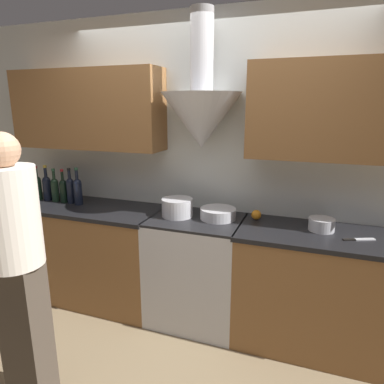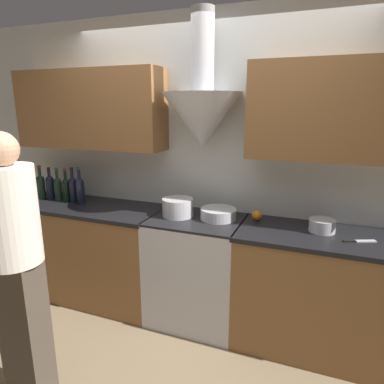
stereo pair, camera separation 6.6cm
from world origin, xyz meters
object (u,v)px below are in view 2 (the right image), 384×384
Objects in this scene: wine_bottle_2 at (50,186)px; person_foreground_left at (16,261)px; wine_bottle_1 at (41,185)px; mixing_bowl at (218,214)px; orange_fruit at (257,215)px; wine_bottle_5 at (73,188)px; wine_bottle_6 at (80,189)px; stock_pot at (178,207)px; wine_bottle_4 at (66,189)px; saucepan at (322,225)px; stove_range at (196,269)px; wine_bottle_0 at (33,184)px; wine_bottle_3 at (58,188)px.

person_foreground_left reaches higher than wine_bottle_2.
mixing_bowl is at bearing 1.01° from wine_bottle_1.
wine_bottle_1 is at bearing -176.77° from orange_fruit.
mixing_bowl is at bearing 0.90° from wine_bottle_5.
wine_bottle_6 reaches higher than stock_pot.
mixing_bowl is at bearing 1.00° from wine_bottle_4.
saucepan is at bearing 36.03° from person_foreground_left.
stock_pot is (1.18, -0.02, -0.05)m from wine_bottle_4.
wine_bottle_5 is at bearing 178.49° from stove_range.
saucepan is (2.73, 0.04, -0.09)m from wine_bottle_0.
wine_bottle_5 is at bearing -1.34° from wine_bottle_2.
wine_bottle_5 is at bearing 2.92° from wine_bottle_4.
wine_bottle_1 is 2.14m from orange_fruit.
wine_bottle_6 is at bearing -178.89° from saucepan.
saucepan reaches higher than orange_fruit.
wine_bottle_0 is 1.02× the size of wine_bottle_2.
wine_bottle_2 is 4.36× the size of orange_fruit.
wine_bottle_2 is at bearing 178.66° from wine_bottle_5.
stock_pot is 0.89× the size of mixing_bowl.
wine_bottle_2 is at bearing 177.03° from wine_bottle_4.
wine_bottle_2 is 2.53m from saucepan.
saucepan is at bearing 0.72° from wine_bottle_1.
wine_bottle_0 is 0.31m from wine_bottle_3.
wine_bottle_2 is 1.83× the size of saucepan.
person_foreground_left is at bearing -54.57° from wine_bottle_2.
wine_bottle_0 is at bearing -177.56° from wine_bottle_3.
wine_bottle_1 is 0.99× the size of wine_bottle_5.
wine_bottle_2 is 0.11m from wine_bottle_3.
wine_bottle_2 reaches higher than stock_pot.
stock_pot is 0.15× the size of person_foreground_left.
wine_bottle_3 is 1.24× the size of stock_pot.
wine_bottle_0 is 0.49m from wine_bottle_5.
stock_pot is (-0.17, 0.01, 0.54)m from stove_range.
wine_bottle_1 is 1.04× the size of wine_bottle_3.
wine_bottle_5 is 1.45m from mixing_bowl.
wine_bottle_4 is 0.92× the size of wine_bottle_6.
wine_bottle_1 reaches higher than saucepan.
wine_bottle_6 is (-1.18, 0.02, 0.60)m from stove_range.
wine_bottle_3 is 1.63m from mixing_bowl.
wine_bottle_6 is (0.18, -0.01, 0.01)m from wine_bottle_4.
wine_bottle_4 is (0.21, -0.01, -0.01)m from wine_bottle_2.
wine_bottle_2 is at bearing 178.62° from stock_pot.
stock_pot reaches higher than orange_fruit.
wine_bottle_5 is at bearing 1.86° from wine_bottle_0.
wine_bottle_4 is at bearing 178.75° from stove_range.
stock_pot is at bearing -167.88° from orange_fruit.
wine_bottle_2 is 1.07× the size of wine_bottle_3.
wine_bottle_5 is at bearing -176.37° from orange_fruit.
wine_bottle_4 is 0.18m from wine_bottle_6.
wine_bottle_2 reaches higher than wine_bottle_4.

